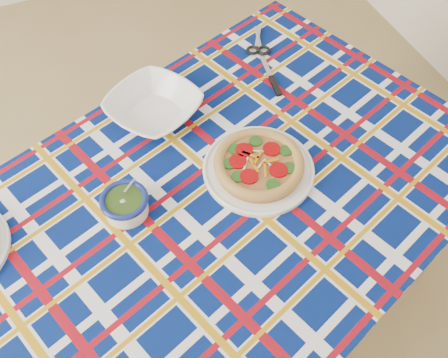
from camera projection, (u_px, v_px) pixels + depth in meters
name	position (u px, v px, depth m)	size (l,w,h in m)	color
floor	(70.00, 328.00, 1.74)	(4.00, 4.00, 0.00)	olive
dining_table	(210.00, 219.00, 1.28)	(1.67, 1.35, 0.68)	brown
tablecloth	(210.00, 215.00, 1.26)	(1.48, 0.93, 0.10)	#051759
main_focaccia_plate	(259.00, 164.00, 1.26)	(0.29, 0.29, 0.06)	#986536
pesto_bowl	(125.00, 203.00, 1.18)	(0.12, 0.12, 0.07)	#1B320D
serving_bowl	(154.00, 107.00, 1.38)	(0.24, 0.24, 0.06)	white
table_knife	(266.00, 66.00, 1.51)	(0.21, 0.02, 0.01)	silver
kitchen_scissors	(258.00, 37.00, 1.59)	(0.17, 0.08, 0.01)	silver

